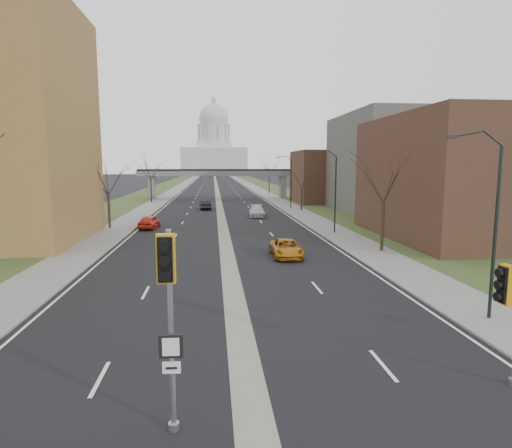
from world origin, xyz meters
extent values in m
plane|color=black|center=(0.00, 0.00, 0.00)|extent=(700.00, 700.00, 0.00)
cube|color=black|center=(0.00, 150.00, 0.01)|extent=(20.00, 600.00, 0.01)
cube|color=gray|center=(0.00, 150.00, 0.00)|extent=(1.20, 600.00, 0.02)
cube|color=gray|center=(12.00, 150.00, 0.06)|extent=(4.00, 600.00, 0.12)
cube|color=gray|center=(-12.00, 150.00, 0.06)|extent=(4.00, 600.00, 0.12)
cube|color=#2F401D|center=(18.00, 150.00, 0.05)|extent=(8.00, 600.00, 0.10)
cube|color=#2F401D|center=(-18.00, 150.00, 0.05)|extent=(8.00, 600.00, 0.10)
cube|color=#503225|center=(24.00, 28.00, 6.00)|extent=(16.00, 20.00, 12.00)
cube|color=#575550|center=(28.00, 52.00, 7.50)|extent=(18.00, 22.00, 15.00)
cube|color=#503225|center=(22.00, 70.00, 5.00)|extent=(14.00, 14.00, 10.00)
cube|color=slate|center=(-14.00, 80.00, 2.50)|extent=(1.20, 2.50, 5.00)
cube|color=slate|center=(14.00, 80.00, 2.50)|extent=(1.20, 2.50, 5.00)
cube|color=slate|center=(0.00, 80.00, 5.50)|extent=(34.00, 3.00, 1.00)
cube|color=black|center=(0.00, 80.00, 6.20)|extent=(34.00, 0.15, 0.50)
cube|color=#BCB6AC|center=(0.00, 320.00, 10.00)|extent=(48.00, 42.00, 20.00)
cube|color=#BCB6AC|center=(0.00, 320.00, 22.00)|extent=(26.00, 26.00, 5.00)
cylinder|color=#BCB6AC|center=(0.00, 320.00, 31.00)|extent=(22.00, 22.00, 14.00)
sphere|color=#BCB6AC|center=(0.00, 320.00, 42.00)|extent=(22.00, 22.00, 22.00)
cylinder|color=#BCB6AC|center=(0.00, 320.00, 53.50)|extent=(3.60, 3.60, 4.50)
cylinder|color=black|center=(11.80, 6.00, 4.12)|extent=(0.16, 0.16, 8.00)
cube|color=black|center=(9.50, 6.00, 8.47)|extent=(0.45, 0.18, 0.14)
cylinder|color=black|center=(11.80, 32.00, 4.12)|extent=(0.16, 0.16, 8.00)
cube|color=black|center=(9.50, 32.00, 8.47)|extent=(0.45, 0.18, 0.14)
cylinder|color=black|center=(11.80, 58.00, 4.12)|extent=(0.16, 0.16, 8.00)
cube|color=black|center=(9.50, 58.00, 8.47)|extent=(0.45, 0.18, 0.14)
cylinder|color=#382B21|center=(-13.00, 38.00, 2.00)|extent=(0.28, 0.28, 3.75)
cylinder|color=#382B21|center=(-13.00, 72.00, 2.25)|extent=(0.28, 0.28, 4.25)
cylinder|color=#382B21|center=(13.00, 22.00, 2.12)|extent=(0.28, 0.28, 4.00)
cylinder|color=#382B21|center=(13.00, 55.00, 1.87)|extent=(0.28, 0.28, 3.50)
cylinder|color=#382B21|center=(13.00, 95.00, 2.25)|extent=(0.28, 0.28, 4.25)
cylinder|color=gray|center=(-2.24, -1.10, 2.80)|extent=(0.15, 0.15, 5.60)
cylinder|color=gray|center=(-2.24, -1.10, 0.11)|extent=(0.30, 0.30, 0.22)
cube|color=#CC8A0C|center=(-2.25, -1.63, 4.95)|extent=(0.47, 0.45, 1.24)
cube|color=black|center=(-2.24, -1.10, 2.48)|extent=(0.65, 0.07, 0.65)
cube|color=silver|center=(-2.24, -1.10, 1.88)|extent=(0.49, 0.06, 0.32)
cube|color=#CC8A0C|center=(8.22, 0.21, 3.46)|extent=(0.46, 0.48, 1.29)
imported|color=red|center=(-8.45, 37.57, 0.77)|extent=(2.29, 4.70, 1.55)
imported|color=black|center=(-2.45, 58.69, 0.79)|extent=(2.12, 4.91, 1.57)
imported|color=#B26B13|center=(4.67, 20.88, 0.69)|extent=(2.42, 5.03, 1.38)
imported|color=#BABBC3|center=(5.06, 47.98, 0.77)|extent=(2.50, 5.46, 1.55)
camera|label=1|loc=(-1.06, -12.17, 7.25)|focal=30.00mm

